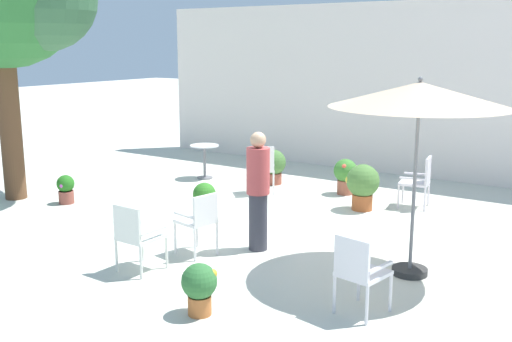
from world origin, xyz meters
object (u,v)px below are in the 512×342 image
(patio_umbrella_0, at_px, (419,97))
(patio_chair_2, at_px, (261,166))
(cafe_table_0, at_px, (205,156))
(patio_chair_3, at_px, (136,233))
(potted_plant_0, at_px, (363,184))
(potted_plant_1, at_px, (204,199))
(patio_chair_1, at_px, (420,179))
(potted_plant_4, at_px, (273,165))
(potted_plant_2, at_px, (66,188))
(patio_chair_0, at_px, (359,269))
(patio_chair_4, at_px, (199,219))
(potted_plant_3, at_px, (200,286))
(standing_person, at_px, (258,190))
(potted_plant_5, at_px, (345,174))

(patio_umbrella_0, height_order, patio_chair_2, patio_umbrella_0)
(cafe_table_0, xyz_separation_m, patio_chair_3, (2.61, -4.70, 0.01))
(patio_chair_2, distance_m, potted_plant_0, 2.04)
(potted_plant_1, bearing_deg, patio_chair_1, 42.82)
(patio_chair_2, relative_size, potted_plant_4, 1.33)
(potted_plant_1, distance_m, potted_plant_2, 2.72)
(patio_chair_0, bearing_deg, patio_chair_4, 168.59)
(cafe_table_0, relative_size, patio_chair_0, 0.81)
(cafe_table_0, relative_size, potted_plant_1, 1.22)
(cafe_table_0, distance_m, potted_plant_1, 2.97)
(patio_chair_0, height_order, patio_chair_3, patio_chair_0)
(potted_plant_3, bearing_deg, patio_chair_3, 159.96)
(potted_plant_2, height_order, potted_plant_3, potted_plant_3)
(patio_umbrella_0, distance_m, cafe_table_0, 6.45)
(patio_chair_4, distance_m, potted_plant_1, 1.81)
(patio_chair_1, bearing_deg, patio_umbrella_0, -73.21)
(potted_plant_2, distance_m, potted_plant_3, 5.33)
(potted_plant_3, bearing_deg, potted_plant_1, 127.41)
(cafe_table_0, xyz_separation_m, potted_plant_1, (1.83, -2.33, -0.17))
(patio_umbrella_0, bearing_deg, patio_chair_2, 147.72)
(patio_chair_2, relative_size, potted_plant_0, 1.18)
(potted_plant_1, distance_m, potted_plant_4, 2.72)
(patio_umbrella_0, xyz_separation_m, standing_person, (-2.09, -0.27, -1.35))
(potted_plant_4, xyz_separation_m, potted_plant_5, (1.60, 0.03, 0.00))
(patio_chair_2, height_order, patio_chair_3, patio_chair_2)
(potted_plant_4, bearing_deg, patio_chair_1, -2.88)
(cafe_table_0, relative_size, standing_person, 0.43)
(patio_umbrella_0, relative_size, potted_plant_5, 3.58)
(potted_plant_2, bearing_deg, patio_chair_3, -26.48)
(cafe_table_0, relative_size, patio_chair_4, 0.83)
(patio_chair_4, xyz_separation_m, potted_plant_1, (-1.06, 1.45, -0.19))
(patio_chair_1, bearing_deg, potted_plant_1, -137.18)
(cafe_table_0, bearing_deg, patio_chair_0, -38.33)
(patio_chair_4, bearing_deg, potted_plant_4, 108.67)
(patio_chair_2, bearing_deg, patio_umbrella_0, -32.28)
(patio_chair_3, bearing_deg, standing_person, 62.36)
(cafe_table_0, bearing_deg, potted_plant_5, 7.22)
(patio_chair_4, bearing_deg, patio_chair_3, -106.81)
(patio_umbrella_0, height_order, potted_plant_2, patio_umbrella_0)
(patio_chair_2, relative_size, patio_chair_3, 1.07)
(patio_chair_2, relative_size, potted_plant_3, 1.67)
(patio_umbrella_0, relative_size, potted_plant_2, 4.70)
(cafe_table_0, height_order, potted_plant_1, cafe_table_0)
(patio_umbrella_0, distance_m, potted_plant_5, 4.46)
(patio_chair_1, xyz_separation_m, standing_person, (-1.15, -3.36, 0.34))
(patio_chair_0, height_order, patio_chair_2, patio_chair_2)
(patio_chair_0, relative_size, potted_plant_5, 1.29)
(potted_plant_0, bearing_deg, patio_chair_3, -105.68)
(patio_umbrella_0, xyz_separation_m, cafe_table_0, (-5.51, 2.88, -1.71))
(cafe_table_0, relative_size, potted_plant_5, 1.05)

